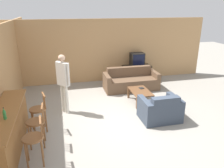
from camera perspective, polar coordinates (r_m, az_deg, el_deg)
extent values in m
plane|color=gray|center=(6.23, 3.26, -9.86)|extent=(24.00, 24.00, 0.00)
cube|color=tan|center=(9.22, -3.33, 8.62)|extent=(9.40, 0.08, 2.60)
cube|color=tan|center=(6.95, -26.26, 2.88)|extent=(0.08, 8.73, 2.60)
cube|color=brown|center=(5.45, -25.41, -11.20)|extent=(0.47, 2.56, 0.90)
cube|color=brown|center=(5.23, -26.17, -6.70)|extent=(0.55, 2.62, 0.05)
cylinder|color=brown|center=(4.70, -20.00, -13.07)|extent=(0.46, 0.46, 0.04)
cylinder|color=brown|center=(5.01, -21.29, -15.44)|extent=(0.04, 0.04, 0.60)
cylinder|color=brown|center=(4.77, -21.37, -17.42)|extent=(0.04, 0.04, 0.60)
cylinder|color=brown|center=(4.99, -17.82, -15.12)|extent=(0.04, 0.04, 0.60)
cylinder|color=brown|center=(4.75, -17.70, -17.09)|extent=(0.04, 0.04, 0.60)
cylinder|color=brown|center=(4.71, -18.07, -10.17)|extent=(0.02, 0.02, 0.33)
cylinder|color=brown|center=(4.64, -18.04, -10.67)|extent=(0.02, 0.02, 0.33)
cylinder|color=brown|center=(4.57, -18.01, -11.19)|extent=(0.02, 0.02, 0.33)
cylinder|color=brown|center=(4.49, -17.97, -11.72)|extent=(0.02, 0.02, 0.33)
cube|color=brown|center=(4.52, -18.26, -8.97)|extent=(0.07, 0.36, 0.04)
cylinder|color=brown|center=(5.26, -19.34, -9.29)|extent=(0.42, 0.42, 0.04)
cylinder|color=brown|center=(5.56, -20.38, -11.55)|extent=(0.04, 0.04, 0.60)
cylinder|color=brown|center=(5.32, -20.68, -13.17)|extent=(0.04, 0.04, 0.60)
cylinder|color=brown|center=(5.53, -17.31, -11.38)|extent=(0.04, 0.04, 0.60)
cylinder|color=brown|center=(5.28, -17.45, -12.99)|extent=(0.04, 0.04, 0.60)
cylinder|color=brown|center=(5.27, -17.53, -6.77)|extent=(0.02, 0.02, 0.33)
cylinder|color=brown|center=(5.20, -17.57, -7.18)|extent=(0.02, 0.02, 0.33)
cylinder|color=brown|center=(5.12, -17.62, -7.59)|extent=(0.02, 0.02, 0.33)
cylinder|color=brown|center=(5.05, -17.67, -8.02)|extent=(0.02, 0.02, 0.33)
cube|color=brown|center=(5.09, -17.80, -5.59)|extent=(0.04, 0.36, 0.04)
cylinder|color=brown|center=(5.84, -18.83, -6.26)|extent=(0.51, 0.51, 0.04)
cylinder|color=brown|center=(6.10, -20.09, -8.65)|extent=(0.04, 0.04, 0.60)
cylinder|color=brown|center=(5.84, -19.68, -9.91)|extent=(0.04, 0.04, 0.60)
cylinder|color=brown|center=(6.13, -17.37, -8.18)|extent=(0.04, 0.04, 0.60)
cylinder|color=brown|center=(5.87, -16.82, -9.41)|extent=(0.04, 0.04, 0.60)
cylinder|color=brown|center=(5.90, -17.52, -3.88)|extent=(0.02, 0.02, 0.33)
cylinder|color=brown|center=(5.82, -17.37, -4.18)|extent=(0.02, 0.02, 0.33)
cylinder|color=brown|center=(5.75, -17.22, -4.49)|extent=(0.02, 0.02, 0.33)
cylinder|color=brown|center=(5.67, -17.05, -4.81)|extent=(0.02, 0.02, 0.33)
cube|color=brown|center=(5.72, -17.47, -2.70)|extent=(0.12, 0.35, 0.04)
cube|color=brown|center=(8.48, 5.00, 0.07)|extent=(1.76, 0.86, 0.46)
cube|color=brown|center=(8.65, 4.41, 3.34)|extent=(1.76, 0.22, 0.37)
cube|color=brown|center=(8.21, -1.35, 0.20)|extent=(0.16, 0.86, 0.66)
cube|color=brown|center=(8.79, 10.96, 1.19)|extent=(0.16, 0.86, 0.66)
cube|color=#384251|center=(6.41, 12.30, -7.13)|extent=(0.76, 0.82, 0.46)
cube|color=#384251|center=(6.00, 13.80, -4.92)|extent=(0.76, 0.22, 0.35)
cube|color=#384251|center=(6.57, 16.00, -5.83)|extent=(0.16, 0.82, 0.65)
cube|color=#384251|center=(6.19, 8.48, -6.88)|extent=(0.16, 0.82, 0.65)
cube|color=brown|center=(7.32, 7.39, -1.91)|extent=(0.60, 0.98, 0.04)
cube|color=brown|center=(6.93, 6.60, -5.02)|extent=(0.06, 0.06, 0.38)
cube|color=brown|center=(7.11, 10.57, -4.55)|extent=(0.06, 0.06, 0.38)
cube|color=brown|center=(7.70, 4.33, -2.32)|extent=(0.06, 0.06, 0.38)
cube|color=brown|center=(7.87, 7.96, -1.96)|extent=(0.06, 0.06, 0.38)
cube|color=#2D2319|center=(9.53, 6.43, 2.86)|extent=(1.20, 0.53, 0.65)
cube|color=black|center=(9.37, 6.57, 6.41)|extent=(0.56, 0.41, 0.56)
cube|color=black|center=(9.18, 7.02, 6.11)|extent=(0.49, 0.01, 0.49)
cylinder|color=#2D7F3D|center=(4.85, -26.25, -7.34)|extent=(0.06, 0.06, 0.17)
cone|color=#2D7F3D|center=(4.80, -26.46, -6.07)|extent=(0.06, 0.06, 0.07)
cylinder|color=black|center=(4.79, -26.54, -5.60)|extent=(0.02, 0.02, 0.02)
cube|color=black|center=(7.52, 7.72, -1.06)|extent=(0.16, 0.16, 0.02)
cylinder|color=silver|center=(6.79, -12.62, -3.63)|extent=(0.12, 0.12, 0.87)
cylinder|color=silver|center=(6.69, -11.84, -3.94)|extent=(0.12, 0.12, 0.87)
cube|color=beige|center=(6.47, -12.73, 2.59)|extent=(0.38, 0.41, 0.69)
cylinder|color=beige|center=(6.63, -13.99, 3.14)|extent=(0.08, 0.08, 0.64)
cylinder|color=beige|center=(6.30, -11.46, 2.48)|extent=(0.08, 0.08, 0.64)
sphere|color=tan|center=(6.35, -13.05, 6.60)|extent=(0.20, 0.20, 0.20)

